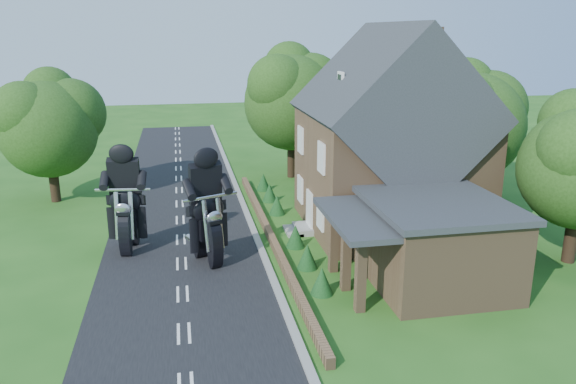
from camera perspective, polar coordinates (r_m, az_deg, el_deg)
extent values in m
plane|color=#225317|center=(22.44, -10.66, -10.17)|extent=(120.00, 120.00, 0.00)
cube|color=black|center=(22.44, -10.66, -10.15)|extent=(7.00, 80.00, 0.02)
cube|color=gray|center=(22.68, -1.29, -9.42)|extent=(0.30, 80.00, 0.12)
cube|color=brown|center=(27.26, -1.74, -4.60)|extent=(0.30, 22.00, 0.40)
cube|color=brown|center=(28.94, 10.09, 2.19)|extent=(8.00, 8.00, 6.00)
cube|color=#292D31|center=(28.39, 10.38, 8.08)|extent=(8.48, 8.64, 8.48)
cube|color=brown|center=(28.93, 14.52, 14.35)|extent=(0.60, 0.90, 1.60)
cube|color=white|center=(27.38, 5.37, 11.14)|extent=(0.12, 0.80, 0.90)
cube|color=black|center=(27.37, 5.25, 11.14)|extent=(0.04, 0.55, 0.65)
cube|color=white|center=(28.30, 2.19, -1.99)|extent=(0.10, 1.10, 2.10)
cube|color=gray|center=(28.52, 1.51, -3.75)|extent=(0.80, 1.60, 0.30)
cube|color=gray|center=(28.45, 0.52, -3.96)|extent=(0.80, 1.60, 0.15)
cube|color=white|center=(26.10, 3.31, -2.31)|extent=(0.10, 1.10, 1.40)
cube|color=black|center=(26.10, 3.26, -2.31)|extent=(0.04, 0.92, 1.22)
cube|color=white|center=(30.19, 1.25, 0.27)|extent=(0.10, 1.10, 1.40)
cube|color=black|center=(30.19, 1.21, 0.27)|extent=(0.04, 0.92, 1.22)
cube|color=white|center=(25.38, 3.40, 3.49)|extent=(0.10, 1.10, 1.40)
cube|color=black|center=(25.38, 3.36, 3.48)|extent=(0.04, 0.92, 1.22)
cube|color=white|center=(29.57, 1.28, 5.31)|extent=(0.10, 1.10, 1.40)
cube|color=black|center=(29.57, 1.24, 5.31)|extent=(0.04, 0.92, 1.22)
cube|color=brown|center=(23.21, 14.74, -5.22)|extent=(5.00, 5.60, 3.20)
cube|color=#292D31|center=(22.66, 15.05, -1.16)|extent=(5.30, 5.94, 0.24)
cube|color=#292D31|center=(21.62, 7.55, -2.59)|extent=(2.60, 5.32, 0.22)
cube|color=brown|center=(20.42, 7.39, -8.41)|extent=(0.35, 0.35, 2.80)
cube|color=brown|center=(21.99, 5.91, -6.53)|extent=(0.35, 0.35, 2.80)
cube|color=brown|center=(23.59, 4.65, -4.89)|extent=(0.35, 0.35, 2.80)
cylinder|color=black|center=(27.57, 27.25, -3.56)|extent=(0.56, 0.56, 2.80)
cylinder|color=black|center=(34.01, 17.94, 1.12)|extent=(0.56, 0.56, 3.00)
sphere|color=#1F4112|center=(33.38, 18.40, 6.34)|extent=(6.00, 6.00, 6.00)
sphere|color=#1F4112|center=(34.45, 20.03, 7.99)|extent=(4.32, 4.32, 4.32)
sphere|color=#1F4112|center=(31.93, 17.71, 8.18)|extent=(3.72, 3.72, 3.72)
sphere|color=#1F4112|center=(34.22, 17.88, 10.16)|extent=(3.30, 3.30, 3.30)
cylinder|color=black|center=(39.54, 9.60, 4.14)|extent=(0.56, 0.56, 3.60)
sphere|color=#1F4112|center=(38.95, 9.86, 9.58)|extent=(7.20, 7.20, 7.20)
sphere|color=#1F4112|center=(40.11, 11.78, 11.22)|extent=(5.18, 5.18, 5.18)
sphere|color=#1F4112|center=(37.37, 8.72, 11.59)|extent=(4.46, 4.46, 4.46)
sphere|color=#1F4112|center=(40.14, 9.43, 13.40)|extent=(3.96, 3.96, 3.96)
cylinder|color=black|center=(38.84, 0.74, 4.00)|extent=(0.56, 0.56, 3.40)
sphere|color=#1F4112|center=(38.27, 0.76, 9.07)|extent=(6.40, 6.40, 6.40)
sphere|color=#1F4112|center=(39.11, 2.67, 10.62)|extent=(4.61, 4.61, 4.61)
sphere|color=#1F4112|center=(36.98, -0.66, 10.82)|extent=(3.97, 3.97, 3.97)
sphere|color=#1F4112|center=(39.34, 0.52, 12.54)|extent=(3.52, 3.52, 3.52)
cylinder|color=black|center=(35.93, -22.32, 1.29)|extent=(0.56, 0.56, 2.80)
sphere|color=#1F4112|center=(35.36, -22.83, 5.90)|extent=(5.60, 5.60, 5.60)
sphere|color=#1F4112|center=(35.55, -20.80, 7.53)|extent=(4.03, 4.03, 4.03)
sphere|color=#1F4112|center=(34.61, -24.89, 7.36)|extent=(3.47, 3.47, 3.47)
sphere|color=#1F4112|center=(36.18, -22.67, 9.27)|extent=(3.08, 3.08, 3.08)
cone|color=#123916|center=(21.90, 3.47, -8.99)|extent=(0.90, 0.90, 1.10)
cone|color=#123916|center=(24.12, 1.98, -6.54)|extent=(0.90, 0.90, 1.10)
cone|color=#123916|center=(26.39, 0.76, -4.49)|extent=(0.90, 0.90, 1.10)
cone|color=#123916|center=(31.04, -1.13, -1.31)|extent=(0.90, 0.90, 1.10)
cone|color=#123916|center=(33.40, -1.88, -0.05)|extent=(0.90, 0.90, 1.10)
cone|color=#123916|center=(35.78, -2.52, 1.04)|extent=(0.90, 0.90, 1.10)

